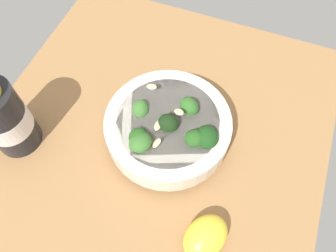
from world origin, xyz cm
name	(u,v)px	position (x,y,z in cm)	size (l,w,h in cm)	color
ground_plane	(159,130)	(0.00, 0.00, -1.90)	(59.57, 59.57, 3.81)	#996D42
bowl_of_broccoli	(168,128)	(-1.92, -2.54, 3.77)	(21.01, 21.01, 9.14)	silver
lemon_wedge	(205,237)	(-16.24, -13.85, 2.27)	(7.44, 5.56, 4.54)	yellow
bottle_tall	(4,118)	(-11.41, 21.78, 7.03)	(7.69, 7.69, 15.31)	black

